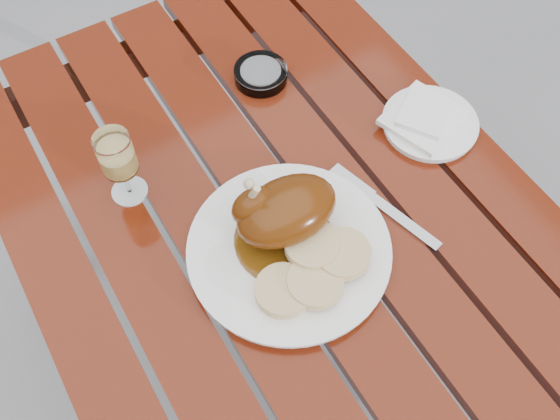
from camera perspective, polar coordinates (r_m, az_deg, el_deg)
The scene contains 11 objects.
ground at distance 1.69m, azimuth 0.46°, elevation -14.37°, with size 60.00×60.00×0.00m, color slate.
table at distance 1.34m, azimuth 0.57°, elevation -9.64°, with size 0.80×1.20×0.75m, color #651E0C.
dinner_plate at distance 0.97m, azimuth 0.83°, elevation -3.73°, with size 0.32×0.32×0.02m, color white.
roast_duck at distance 0.94m, azimuth 0.18°, elevation -0.14°, with size 0.18×0.15×0.12m.
bread_dumplings at distance 0.93m, azimuth 3.08°, elevation -5.28°, with size 0.19×0.14×0.03m.
wine_glass at distance 1.01m, azimuth -14.35°, elevation 3.83°, with size 0.06×0.06×0.14m, color #F8D370.
side_plate at distance 1.14m, azimuth 13.54°, elevation 7.70°, with size 0.17×0.17×0.01m, color white.
napkin at distance 1.13m, azimuth 12.96°, elevation 8.24°, with size 0.12×0.12×0.01m, color white.
ashtray at distance 1.18m, azimuth -1.77°, elevation 12.31°, with size 0.10×0.10×0.02m, color #B2B7BC.
fork at distance 0.96m, azimuth -4.97°, elevation -5.84°, with size 0.02×0.15×0.01m, color gray.
knife at distance 1.03m, azimuth 10.19°, elevation -0.21°, with size 0.02×0.19×0.01m, color gray.
Camera 1 is at (-0.27, -0.42, 1.62)m, focal length 40.00 mm.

